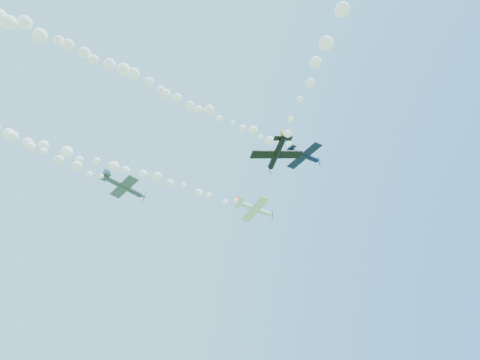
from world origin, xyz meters
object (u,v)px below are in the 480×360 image
object	(u,v)px
plane_grey	(124,186)
plane_navy	(304,155)
plane_white	(255,209)
plane_black	(276,154)

from	to	relation	value
plane_grey	plane_navy	bearing A→B (deg)	-40.42
plane_white	plane_grey	size ratio (longest dim) A/B	1.02
plane_white	plane_black	distance (m)	24.55
plane_white	plane_black	size ratio (longest dim) A/B	1.18
plane_black	plane_grey	bearing A→B (deg)	50.13
plane_white	plane_grey	bearing A→B (deg)	-179.41
plane_navy	plane_grey	world-z (taller)	plane_navy
plane_white	plane_black	xyz separation A→B (m)	(-6.06, -22.22, -8.50)
plane_white	plane_black	bearing A→B (deg)	-111.06
plane_white	plane_grey	distance (m)	24.77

